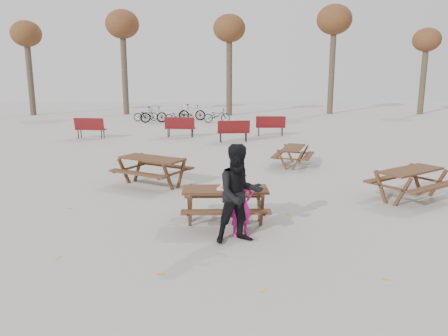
{
  "coord_description": "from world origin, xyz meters",
  "views": [
    {
      "loc": [
        -0.26,
        -8.92,
        3.17
      ],
      "look_at": [
        0.0,
        1.0,
        1.0
      ],
      "focal_mm": 35.0,
      "sensor_mm": 36.0,
      "label": 1
    }
  ],
  "objects_px": {
    "adult": "(239,194)",
    "picnic_table_north": "(152,172)",
    "main_picnic_table": "(225,197)",
    "picnic_table_far": "(293,156)",
    "picnic_table_east": "(410,185)",
    "soda_bottle": "(222,187)",
    "child": "(241,204)",
    "food_tray": "(221,189)"
  },
  "relations": [
    {
      "from": "food_tray",
      "to": "picnic_table_east",
      "type": "distance_m",
      "value": 5.17
    },
    {
      "from": "picnic_table_north",
      "to": "food_tray",
      "type": "bearing_deg",
      "value": -29.96
    },
    {
      "from": "main_picnic_table",
      "to": "food_tray",
      "type": "distance_m",
      "value": 0.26
    },
    {
      "from": "food_tray",
      "to": "child",
      "type": "distance_m",
      "value": 0.75
    },
    {
      "from": "child",
      "to": "picnic_table_east",
      "type": "xyz_separation_m",
      "value": [
        4.45,
        2.44,
        -0.26
      ]
    },
    {
      "from": "picnic_table_north",
      "to": "picnic_table_far",
      "type": "relative_size",
      "value": 1.21
    },
    {
      "from": "soda_bottle",
      "to": "child",
      "type": "distance_m",
      "value": 0.76
    },
    {
      "from": "picnic_table_east",
      "to": "picnic_table_north",
      "type": "relative_size",
      "value": 0.97
    },
    {
      "from": "food_tray",
      "to": "soda_bottle",
      "type": "relative_size",
      "value": 1.06
    },
    {
      "from": "picnic_table_far",
      "to": "main_picnic_table",
      "type": "bearing_deg",
      "value": 176.63
    },
    {
      "from": "picnic_table_far",
      "to": "child",
      "type": "bearing_deg",
      "value": -178.7
    },
    {
      "from": "child",
      "to": "picnic_table_far",
      "type": "bearing_deg",
      "value": 53.42
    },
    {
      "from": "main_picnic_table",
      "to": "soda_bottle",
      "type": "bearing_deg",
      "value": -119.85
    },
    {
      "from": "food_tray",
      "to": "child",
      "type": "bearing_deg",
      "value": -59.19
    },
    {
      "from": "adult",
      "to": "picnic_table_north",
      "type": "relative_size",
      "value": 1.0
    },
    {
      "from": "picnic_table_east",
      "to": "child",
      "type": "bearing_deg",
      "value": 175.5
    },
    {
      "from": "main_picnic_table",
      "to": "food_tray",
      "type": "relative_size",
      "value": 10.0
    },
    {
      "from": "adult",
      "to": "picnic_table_north",
      "type": "xyz_separation_m",
      "value": [
        -2.23,
        4.35,
        -0.54
      ]
    },
    {
      "from": "picnic_table_east",
      "to": "picnic_table_far",
      "type": "distance_m",
      "value": 4.73
    },
    {
      "from": "picnic_table_north",
      "to": "picnic_table_far",
      "type": "xyz_separation_m",
      "value": [
        4.51,
        2.56,
        -0.07
      ]
    },
    {
      "from": "adult",
      "to": "picnic_table_east",
      "type": "height_order",
      "value": "adult"
    },
    {
      "from": "food_tray",
      "to": "picnic_table_east",
      "type": "height_order",
      "value": "food_tray"
    },
    {
      "from": "soda_bottle",
      "to": "child",
      "type": "xyz_separation_m",
      "value": [
        0.36,
        -0.64,
        -0.19
      ]
    },
    {
      "from": "adult",
      "to": "picnic_table_east",
      "type": "relative_size",
      "value": 1.03
    },
    {
      "from": "child",
      "to": "picnic_table_far",
      "type": "distance_m",
      "value": 6.99
    },
    {
      "from": "adult",
      "to": "picnic_table_north",
      "type": "bearing_deg",
      "value": 100.68
    },
    {
      "from": "picnic_table_east",
      "to": "picnic_table_far",
      "type": "height_order",
      "value": "picnic_table_east"
    },
    {
      "from": "picnic_table_east",
      "to": "food_tray",
      "type": "bearing_deg",
      "value": 167.25
    },
    {
      "from": "child",
      "to": "soda_bottle",
      "type": "bearing_deg",
      "value": 101.72
    },
    {
      "from": "soda_bottle",
      "to": "child",
      "type": "height_order",
      "value": "child"
    },
    {
      "from": "adult",
      "to": "picnic_table_far",
      "type": "xyz_separation_m",
      "value": [
        2.28,
        6.91,
        -0.61
      ]
    },
    {
      "from": "food_tray",
      "to": "adult",
      "type": "height_order",
      "value": "adult"
    },
    {
      "from": "main_picnic_table",
      "to": "adult",
      "type": "height_order",
      "value": "adult"
    },
    {
      "from": "main_picnic_table",
      "to": "child",
      "type": "height_order",
      "value": "child"
    },
    {
      "from": "adult",
      "to": "main_picnic_table",
      "type": "bearing_deg",
      "value": 86.31
    },
    {
      "from": "food_tray",
      "to": "adult",
      "type": "distance_m",
      "value": 0.99
    },
    {
      "from": "child",
      "to": "picnic_table_far",
      "type": "xyz_separation_m",
      "value": [
        2.23,
        6.62,
        -0.32
      ]
    },
    {
      "from": "soda_bottle",
      "to": "picnic_table_north",
      "type": "xyz_separation_m",
      "value": [
        -1.92,
        3.43,
        -0.44
      ]
    },
    {
      "from": "child",
      "to": "picnic_table_far",
      "type": "height_order",
      "value": "child"
    },
    {
      "from": "child",
      "to": "picnic_table_far",
      "type": "relative_size",
      "value": 0.84
    },
    {
      "from": "main_picnic_table",
      "to": "picnic_table_north",
      "type": "height_order",
      "value": "picnic_table_north"
    },
    {
      "from": "picnic_table_east",
      "to": "picnic_table_far",
      "type": "xyz_separation_m",
      "value": [
        -2.22,
        4.18,
        -0.06
      ]
    }
  ]
}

